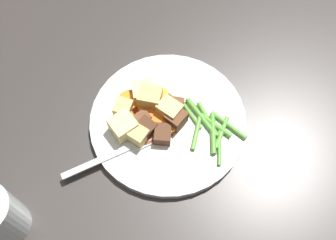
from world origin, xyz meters
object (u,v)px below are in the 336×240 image
potato_chunk_1 (167,110)px  potato_chunk_4 (123,109)px  potato_chunk_2 (137,135)px  potato_chunk_5 (144,91)px  carrot_slice_6 (149,109)px  meat_chunk_3 (176,118)px  carrot_slice_1 (158,106)px  carrot_slice_2 (125,120)px  meat_chunk_2 (177,105)px  meat_chunk_1 (164,134)px  fork (119,152)px  carrot_slice_7 (159,118)px  potato_chunk_3 (150,98)px  carrot_slice_3 (129,101)px  carrot_slice_5 (161,95)px  meat_chunk_0 (146,128)px  carrot_slice_4 (156,127)px  potato_chunk_0 (123,126)px  meat_chunk_4 (142,119)px  carrot_slice_0 (167,125)px  dinner_plate (168,122)px

potato_chunk_1 → potato_chunk_4: 0.07m
potato_chunk_2 → potato_chunk_5: bearing=-80.1°
carrot_slice_6 → meat_chunk_3: size_ratio=1.16×
carrot_slice_1 → carrot_slice_2: 0.06m
potato_chunk_1 → meat_chunk_2: bearing=-125.7°
carrot_slice_2 → meat_chunk_1: (-0.07, 0.01, 0.00)m
meat_chunk_1 → fork: meat_chunk_1 is taller
carrot_slice_7 → potato_chunk_3: potato_chunk_3 is taller
carrot_slice_3 → carrot_slice_5: bearing=-154.7°
carrot_slice_2 → meat_chunk_0: size_ratio=1.13×
potato_chunk_1 → meat_chunk_3: (-0.02, 0.01, -0.00)m
meat_chunk_2 → carrot_slice_2: bearing=32.3°
carrot_slice_4 → potato_chunk_0: potato_chunk_0 is taller
potato_chunk_3 → potato_chunk_5: 0.02m
carrot_slice_3 → meat_chunk_3: size_ratio=1.21×
fork → meat_chunk_2: bearing=-123.6°
carrot_slice_2 → meat_chunk_2: (-0.07, -0.05, 0.00)m
carrot_slice_1 → potato_chunk_2: potato_chunk_2 is taller
carrot_slice_7 → potato_chunk_4: size_ratio=1.17×
meat_chunk_4 → meat_chunk_2: bearing=-140.3°
carrot_slice_2 → potato_chunk_3: (-0.03, -0.04, 0.01)m
carrot_slice_0 → meat_chunk_4: (0.04, 0.00, 0.00)m
carrot_slice_3 → carrot_slice_4: size_ratio=1.27×
carrot_slice_4 → potato_chunk_3: potato_chunk_3 is taller
carrot_slice_5 → carrot_slice_6: size_ratio=0.71×
carrot_slice_0 → fork: size_ratio=0.25×
dinner_plate → carrot_slice_6: bearing=-12.2°
potato_chunk_2 → dinner_plate: bearing=-130.1°
carrot_slice_2 → carrot_slice_5: 0.07m
potato_chunk_5 → meat_chunk_1: (-0.05, 0.06, -0.00)m
potato_chunk_0 → meat_chunk_3: 0.08m
carrot_slice_4 → fork: 0.07m
meat_chunk_3 → fork: (0.07, 0.07, -0.01)m
carrot_slice_7 → potato_chunk_3: size_ratio=0.92×
carrot_slice_3 → carrot_slice_4: same height
carrot_slice_3 → potato_chunk_3: bearing=-167.5°
potato_chunk_0 → potato_chunk_3: potato_chunk_3 is taller
dinner_plate → carrot_slice_4: (0.01, 0.02, 0.01)m
meat_chunk_4 → meat_chunk_1: bearing=157.0°
meat_chunk_0 → meat_chunk_2: meat_chunk_0 is taller
carrot_slice_3 → potato_chunk_0: bearing=98.7°
potato_chunk_3 → meat_chunk_0: size_ratio=1.30×
potato_chunk_5 → meat_chunk_4: (-0.01, 0.05, -0.00)m
carrot_slice_0 → potato_chunk_2: bearing=40.4°
carrot_slice_7 → meat_chunk_4: size_ratio=1.37×
carrot_slice_1 → fork: carrot_slice_1 is taller
carrot_slice_0 → carrot_slice_4: (0.01, 0.01, -0.00)m
potato_chunk_2 → carrot_slice_0: bearing=-139.6°
carrot_slice_2 → meat_chunk_2: meat_chunk_2 is taller
carrot_slice_5 → potato_chunk_3: size_ratio=0.68×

